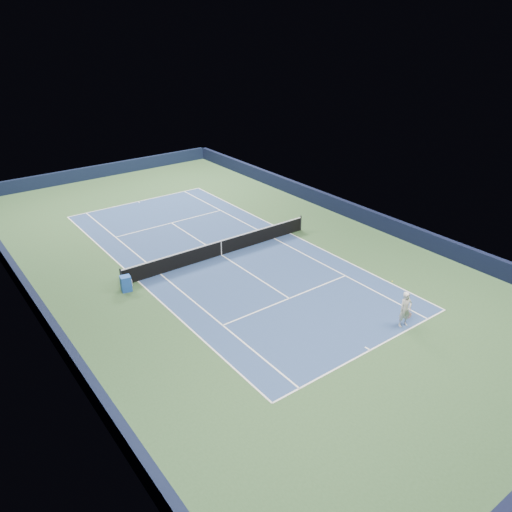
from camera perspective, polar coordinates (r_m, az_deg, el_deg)
ground at (r=30.44m, az=-3.97°, el=0.11°), size 40.00×40.00×0.00m
wall_far at (r=47.14m, az=-17.48°, el=9.22°), size 22.00×0.35×1.10m
wall_right at (r=36.70m, az=10.34°, el=5.33°), size 0.35×40.00×1.10m
wall_left at (r=26.69m, az=-23.91°, el=-4.95°), size 0.35×40.00×1.10m
court_surface at (r=30.44m, az=-3.97°, el=0.11°), size 10.97×23.77×0.01m
baseline_far at (r=40.22m, az=-13.34°, el=6.08°), size 10.97×0.08×0.00m
baseline_near at (r=22.77m, az=12.92°, el=-10.45°), size 10.97×0.08×0.00m
sideline_doubles_right at (r=33.43m, az=3.92°, el=2.60°), size 0.08×23.77×0.00m
sideline_doubles_left at (r=28.21m, az=-13.34°, el=-2.81°), size 0.08×23.77×0.00m
sideline_singles_right at (r=32.62m, az=2.08°, el=2.02°), size 0.08×23.77×0.00m
sideline_singles_left at (r=28.69m, az=-10.87°, el=-2.04°), size 0.08×23.77×0.00m
service_line_far at (r=35.55m, az=-9.64°, el=3.75°), size 8.23×0.08×0.00m
service_line_near at (r=25.92m, az=3.82°, el=-4.85°), size 8.23×0.08×0.00m
center_service_line at (r=30.44m, az=-3.97°, el=0.12°), size 0.08×12.80×0.00m
center_mark_far at (r=40.09m, az=-13.25°, el=6.03°), size 0.08×0.30×0.00m
center_mark_near at (r=22.84m, az=12.64°, el=-10.28°), size 0.08×0.30×0.00m
tennis_net at (r=30.23m, az=-4.00°, el=0.97°), size 12.90×0.10×1.07m
sponsor_cube at (r=27.23m, az=-14.64°, el=-3.06°), size 0.62×0.56×0.86m
tennis_player at (r=24.31m, az=16.71°, el=-5.87°), size 0.84×1.31×1.93m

